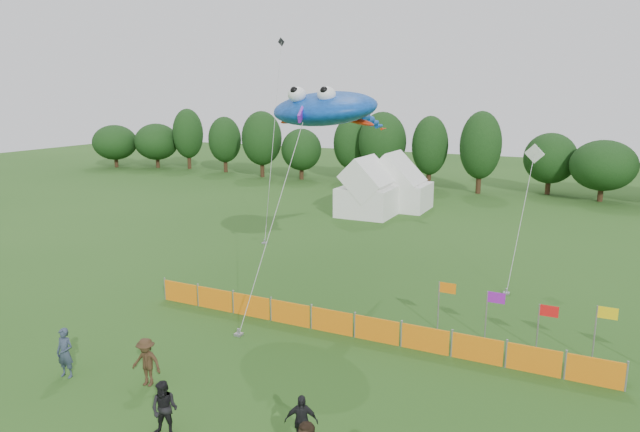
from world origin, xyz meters
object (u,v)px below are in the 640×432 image
at_px(barrier_fence, 354,326).
at_px(spectator_b, 164,409).
at_px(spectator_d, 301,422).
at_px(stingray_kite, 328,109).
at_px(tent_right, 398,187).
at_px(spectator_a, 65,353).
at_px(tent_left, 368,192).
at_px(spectator_c, 146,362).

bearing_deg(barrier_fence, spectator_b, -104.56).
bearing_deg(spectator_d, stingray_kite, 88.44).
distance_m(tent_right, spectator_a, 33.81).
xyz_separation_m(tent_left, barrier_fence, (8.22, -22.47, -1.44)).
distance_m(spectator_c, spectator_d, 6.48).
bearing_deg(spectator_a, spectator_c, 6.65).
height_order(tent_right, spectator_b, tent_right).
bearing_deg(spectator_a, tent_right, 80.11).
relative_size(tent_left, stingray_kite, 0.33).
height_order(barrier_fence, stingray_kite, stingray_kite).
bearing_deg(barrier_fence, spectator_a, -136.05).
xyz_separation_m(spectator_b, stingray_kite, (-0.74, 12.75, 8.30)).
xyz_separation_m(tent_right, spectator_c, (2.00, -32.98, -1.01)).
bearing_deg(stingray_kite, spectator_a, -112.77).
relative_size(spectator_a, stingray_kite, 0.14).
height_order(spectator_a, spectator_c, spectator_a).
height_order(spectator_b, spectator_d, spectator_b).
distance_m(tent_left, spectator_b, 31.87).
xyz_separation_m(tent_left, spectator_a, (0.36, -30.05, -1.04)).
distance_m(barrier_fence, stingray_kite, 9.97).
xyz_separation_m(spectator_a, spectator_d, (9.44, -0.00, -0.09)).
distance_m(tent_left, spectator_d, 31.63).
bearing_deg(spectator_b, tent_right, 82.22).
relative_size(tent_left, spectator_a, 2.41).
distance_m(barrier_fence, spectator_d, 7.76).
bearing_deg(tent_right, spectator_b, -82.57).
xyz_separation_m(tent_right, barrier_fence, (6.85, -26.19, -1.37)).
bearing_deg(barrier_fence, tent_right, 104.67).
relative_size(barrier_fence, spectator_c, 11.57).
distance_m(spectator_b, spectator_c, 3.27).
bearing_deg(spectator_a, spectator_b, -20.70).
distance_m(tent_right, stingray_kite, 23.74).
distance_m(tent_right, spectator_c, 33.06).
bearing_deg(spectator_d, spectator_c, 149.52).
distance_m(tent_left, tent_right, 3.97).
relative_size(barrier_fence, spectator_d, 12.19).
distance_m(tent_left, barrier_fence, 23.97).
distance_m(spectator_b, stingray_kite, 15.23).
relative_size(tent_right, spectator_a, 2.89).
xyz_separation_m(barrier_fence, spectator_b, (-2.29, -8.82, 0.36)).
height_order(tent_left, tent_right, tent_left).
xyz_separation_m(tent_left, spectator_d, (9.80, -30.06, -1.13)).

